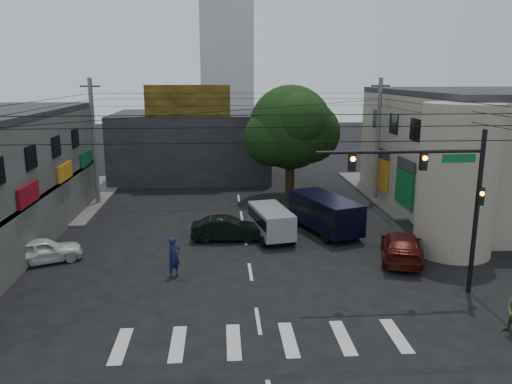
{
  "coord_description": "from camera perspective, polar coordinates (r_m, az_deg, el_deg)",
  "views": [
    {
      "loc": [
        -1.36,
        -20.76,
        9.36
      ],
      "look_at": [
        0.42,
        4.0,
        3.54
      ],
      "focal_mm": 35.0,
      "sensor_mm": 36.0,
      "label": 1
    }
  ],
  "objects": [
    {
      "name": "navy_van",
      "position": [
        30.56,
        7.9,
        -2.61
      ],
      "size": [
        6.81,
        5.53,
        2.2
      ],
      "primitive_type": null,
      "rotation": [
        0.0,
        0.0,
        1.91
      ],
      "color": "black",
      "rests_on": "ground"
    },
    {
      "name": "corner_column",
      "position": [
        28.19,
        21.99,
        1.27
      ],
      "size": [
        4.0,
        4.0,
        8.0
      ],
      "primitive_type": "cylinder",
      "color": "gray",
      "rests_on": "ground"
    },
    {
      "name": "traffic_gantry",
      "position": [
        22.25,
        20.36,
        0.62
      ],
      "size": [
        7.1,
        0.35,
        7.2
      ],
      "color": "black",
      "rests_on": "ground"
    },
    {
      "name": "maroon_sedan",
      "position": [
        27.08,
        16.28,
        -5.96
      ],
      "size": [
        4.78,
        6.06,
        1.43
      ],
      "primitive_type": "imported",
      "rotation": [
        0.0,
        0.0,
        2.84
      ],
      "color": "#400F09",
      "rests_on": "ground"
    },
    {
      "name": "billboard",
      "position": [
        42.0,
        -7.84,
        10.27
      ],
      "size": [
        7.0,
        0.3,
        2.6
      ],
      "primitive_type": "cube",
      "color": "olive",
      "rests_on": "building_far"
    },
    {
      "name": "building_right",
      "position": [
        39.29,
        25.53,
        4.07
      ],
      "size": [
        14.0,
        18.0,
        8.0
      ],
      "primitive_type": "cube",
      "color": "gray",
      "rests_on": "ground"
    },
    {
      "name": "utility_pole_far_left",
      "position": [
        38.18,
        -18.01,
        5.4
      ],
      "size": [
        0.32,
        0.32,
        9.2
      ],
      "primitive_type": "cylinder",
      "color": "#59595B",
      "rests_on": "ground"
    },
    {
      "name": "utility_pole_far_right",
      "position": [
        38.92,
        13.73,
        5.8
      ],
      "size": [
        0.32,
        0.32,
        9.2
      ],
      "primitive_type": "cylinder",
      "color": "#59595B",
      "rests_on": "ground"
    },
    {
      "name": "sidewalk_far_right",
      "position": [
        44.31,
        21.9,
        0.14
      ],
      "size": [
        16.0,
        16.0,
        0.15
      ],
      "primitive_type": "cube",
      "color": "#514F4C",
      "rests_on": "ground"
    },
    {
      "name": "white_compact",
      "position": [
        27.79,
        -23.21,
        -6.17
      ],
      "size": [
        4.38,
        4.96,
        1.3
      ],
      "primitive_type": "imported",
      "rotation": [
        0.0,
        0.0,
        1.99
      ],
      "color": "silver",
      "rests_on": "ground"
    },
    {
      "name": "ground",
      "position": [
        22.81,
        -0.34,
        -11.02
      ],
      "size": [
        160.0,
        160.0,
        0.0
      ],
      "primitive_type": "plane",
      "color": "black",
      "rests_on": "ground"
    },
    {
      "name": "silver_minivan",
      "position": [
        29.28,
        1.74,
        -3.6
      ],
      "size": [
        4.82,
        3.28,
        1.8
      ],
      "primitive_type": null,
      "rotation": [
        0.0,
        0.0,
        1.76
      ],
      "color": "#A9ACB1",
      "rests_on": "ground"
    },
    {
      "name": "tower_distant",
      "position": [
        91.65,
        -3.45,
        21.1
      ],
      "size": [
        9.0,
        9.0,
        44.0
      ],
      "primitive_type": "cube",
      "color": "silver",
      "rests_on": "ground"
    },
    {
      "name": "dark_sedan",
      "position": [
        29.02,
        -3.3,
        -4.22
      ],
      "size": [
        1.71,
        4.23,
        1.36
      ],
      "primitive_type": "imported",
      "rotation": [
        0.0,
        0.0,
        1.54
      ],
      "color": "black",
      "rests_on": "ground"
    },
    {
      "name": "traffic_officer",
      "position": [
        24.08,
        -9.36,
        -7.38
      ],
      "size": [
        1.17,
        1.17,
        1.93
      ],
      "primitive_type": "imported",
      "rotation": [
        0.0,
        0.0,
        0.78
      ],
      "color": "#131A42",
      "rests_on": "ground"
    },
    {
      "name": "street_tree",
      "position": [
        38.34,
        3.98,
        7.35
      ],
      "size": [
        6.4,
        6.4,
        8.7
      ],
      "color": "black",
      "rests_on": "ground"
    },
    {
      "name": "building_far",
      "position": [
        47.27,
        -7.31,
        5.36
      ],
      "size": [
        14.0,
        10.0,
        6.0
      ],
      "primitive_type": "cube",
      "color": "#232326",
      "rests_on": "ground"
    },
    {
      "name": "sidewalk_far_left",
      "position": [
        43.19,
        -26.66,
        -0.64
      ],
      "size": [
        16.0,
        16.0,
        0.15
      ],
      "primitive_type": "cube",
      "color": "#514F4C",
      "rests_on": "ground"
    }
  ]
}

